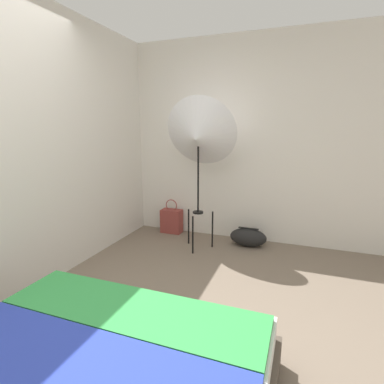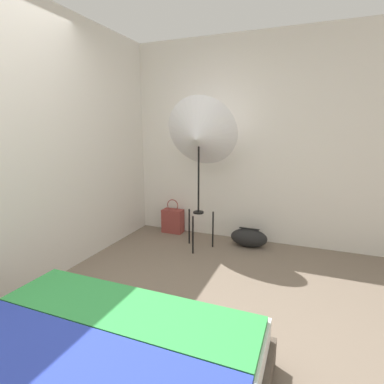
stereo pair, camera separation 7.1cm
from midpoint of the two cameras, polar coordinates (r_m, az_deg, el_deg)
The scene contains 6 objects.
ground_plane at distance 2.22m, azimuth -13.40°, elevation -29.65°, with size 14.00×14.00×0.00m, color #756656.
wall_back at distance 4.00m, azimuth 7.19°, elevation 9.58°, with size 8.00×0.05×2.60m.
wall_side_left at distance 3.27m, azimuth -23.08°, elevation 8.21°, with size 0.05×8.00×2.60m.
photo_umbrella at distance 3.52m, azimuth 1.89°, elevation 10.65°, with size 0.87×0.54×1.83m.
tote_bag at distance 4.31m, azimuth -3.19°, elevation -5.45°, with size 0.29×0.17×0.48m.
duffel_bag at distance 3.88m, azimuth 11.30°, elevation -8.54°, with size 0.46×0.23×0.24m.
Camera 2 is at (1.04, -1.31, 1.46)m, focal length 28.00 mm.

